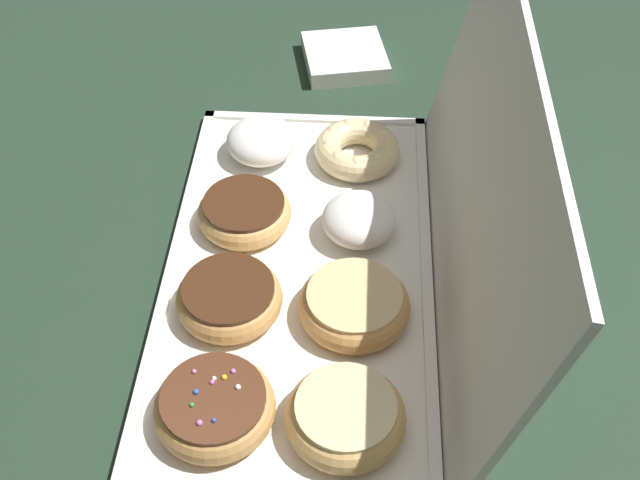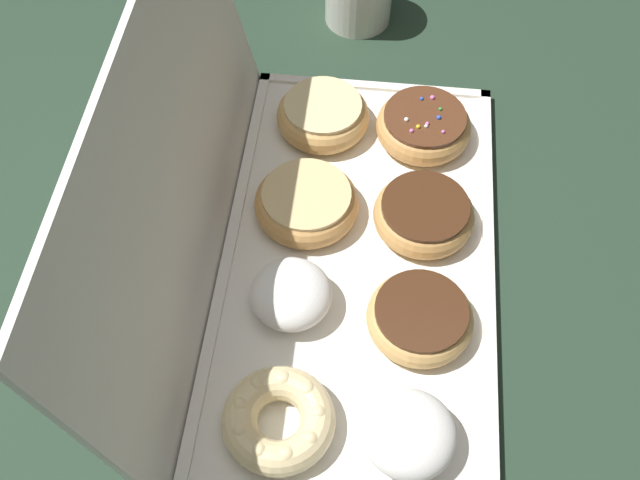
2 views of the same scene
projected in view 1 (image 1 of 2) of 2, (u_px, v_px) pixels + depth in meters
ground_plane at (299, 276)px, 0.89m from camera, size 3.00×3.00×0.00m
donut_box at (299, 273)px, 0.88m from camera, size 0.55×0.30×0.01m
box_lid_open at (480, 188)px, 0.78m from camera, size 0.55×0.07×0.29m
powdered_filled_donut_0 at (261, 141)px, 1.00m from camera, size 0.09×0.09×0.05m
chocolate_frosted_donut_1 at (244, 212)px, 0.92m from camera, size 0.11×0.11×0.04m
chocolate_frosted_donut_2 at (229, 298)px, 0.83m from camera, size 0.11×0.11×0.04m
sprinkle_donut_3 at (215, 407)px, 0.74m from camera, size 0.11×0.11×0.04m
cruller_donut_4 at (357, 149)px, 1.00m from camera, size 0.11×0.11×0.04m
powdered_filled_donut_5 at (359, 219)px, 0.90m from camera, size 0.08×0.08×0.05m
glazed_ring_donut_6 at (354, 305)px, 0.82m from camera, size 0.12×0.12×0.04m
glazed_ring_donut_7 at (345, 416)px, 0.73m from camera, size 0.11×0.11×0.04m
napkin_stack at (345, 57)px, 1.16m from camera, size 0.14×0.14×0.03m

